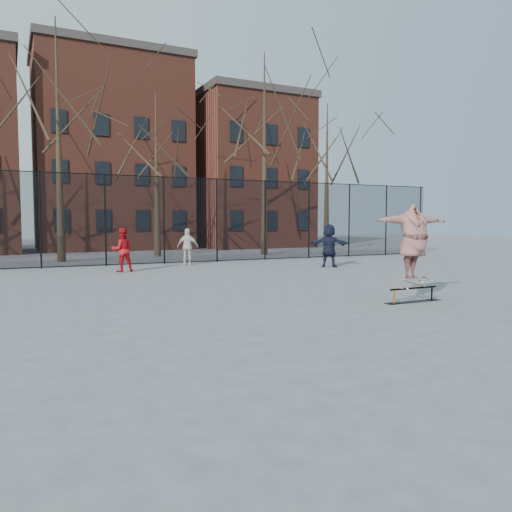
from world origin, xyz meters
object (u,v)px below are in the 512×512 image
skateboard (413,285)px  bystander_navy (329,246)px  skate_rail (413,296)px  skater (413,246)px  bystander_white (188,247)px  bystander_red (122,250)px

skateboard → bystander_navy: 9.25m
skate_rail → bystander_navy: bearing=67.9°
skater → bystander_white: 12.38m
skate_rail → skateboard: 0.27m
bystander_white → bystander_red: bearing=62.8°
bystander_red → bystander_white: 3.75m
skater → bystander_white: (-1.54, 12.27, -0.53)m
skateboard → bystander_red: size_ratio=0.45×
skate_rail → skater: (-0.03, 0.00, 1.20)m
bystander_navy → skateboard: bearing=107.8°
bystander_red → bystander_white: bearing=-152.7°
bystander_white → skater: bearing=130.5°
bystander_white → bystander_navy: size_ratio=0.89×
skateboard → skater: bearing=0.0°
skate_rail → bystander_red: bearing=114.9°
skateboard → bystander_red: bystander_red is taller
bystander_red → bystander_navy: (8.30, -1.88, 0.06)m
skateboard → bystander_navy: bystander_navy is taller
bystander_white → skate_rail: bearing=130.6°
skate_rail → bystander_white: (-1.57, 12.27, 0.68)m
skater → bystander_red: (-4.80, 10.42, -0.49)m
skater → bystander_navy: size_ratio=1.20×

